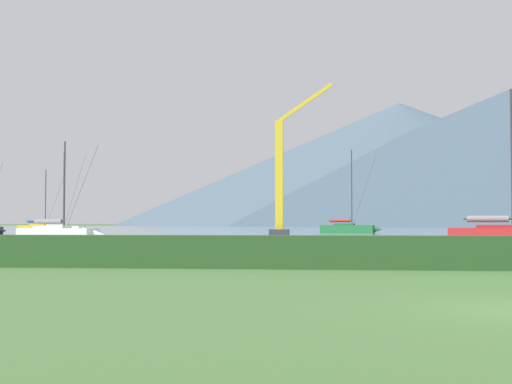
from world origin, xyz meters
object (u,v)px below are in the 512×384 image
(sailboat_slip_9, at_px, (60,229))
(dock_crane, at_px, (281,186))
(sailboat_slip_7, at_px, (505,234))
(sailboat_slip_0, at_px, (348,228))
(sailboat_slip_1, at_px, (59,233))
(sailboat_slip_11, at_px, (42,228))

(sailboat_slip_9, height_order, dock_crane, dock_crane)
(sailboat_slip_9, bearing_deg, sailboat_slip_7, -35.50)
(sailboat_slip_0, xyz_separation_m, dock_crane, (-7.38, -25.17, 4.53))
(sailboat_slip_9, bearing_deg, sailboat_slip_1, -63.87)
(sailboat_slip_7, bearing_deg, dock_crane, 142.34)
(sailboat_slip_0, height_order, sailboat_slip_7, sailboat_slip_0)
(sailboat_slip_1, distance_m, sailboat_slip_7, 35.34)
(sailboat_slip_1, distance_m, sailboat_slip_11, 47.24)
(sailboat_slip_1, height_order, dock_crane, dock_crane)
(sailboat_slip_1, xyz_separation_m, sailboat_slip_11, (-19.52, 43.01, 0.01))
(sailboat_slip_7, relative_size, sailboat_slip_9, 0.99)
(sailboat_slip_0, xyz_separation_m, sailboat_slip_11, (-44.51, 2.78, -0.06))
(sailboat_slip_7, distance_m, sailboat_slip_11, 73.55)
(sailboat_slip_7, distance_m, dock_crane, 28.03)
(dock_crane, bearing_deg, sailboat_slip_0, 73.66)
(sailboat_slip_7, height_order, sailboat_slip_11, sailboat_slip_7)
(sailboat_slip_11, height_order, dock_crane, dock_crane)
(sailboat_slip_0, height_order, sailboat_slip_1, sailboat_slip_0)
(sailboat_slip_1, distance_m, sailboat_slip_9, 36.51)
(sailboat_slip_1, relative_size, sailboat_slip_9, 0.76)
(sailboat_slip_11, distance_m, dock_crane, 46.70)
(sailboat_slip_0, xyz_separation_m, sailboat_slip_7, (9.71, -46.92, 0.00))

